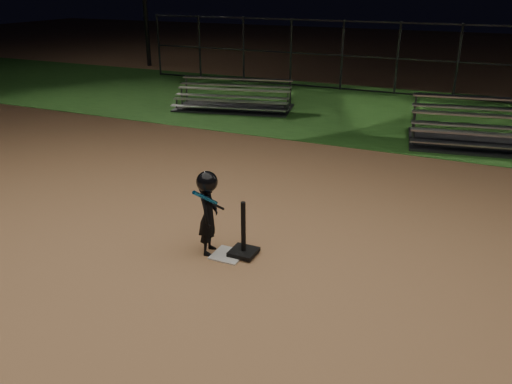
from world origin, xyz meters
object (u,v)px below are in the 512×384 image
home_plate (228,255)px  bleacher_left (234,103)px  batting_tee (244,244)px  child_batter (208,211)px  bleacher_right (502,138)px

home_plate → bleacher_left: 9.51m
home_plate → batting_tee: 0.29m
batting_tee → bleacher_left: size_ratio=0.21×
batting_tee → home_plate: bearing=-150.6°
child_batter → home_plate: bearing=-103.1°
bleacher_left → batting_tee: bearing=-74.9°
batting_tee → bleacher_left: 9.50m
batting_tee → child_batter: size_ratio=0.65×
bleacher_left → bleacher_right: size_ratio=0.84×
home_plate → bleacher_left: (-4.21, 8.53, 0.17)m
bleacher_left → bleacher_right: (7.79, -0.88, 0.04)m
bleacher_right → bleacher_left: bearing=164.2°
bleacher_left → child_batter: bearing=-78.0°
home_plate → bleacher_left: size_ratio=0.12×
home_plate → batting_tee: (0.20, 0.11, 0.17)m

